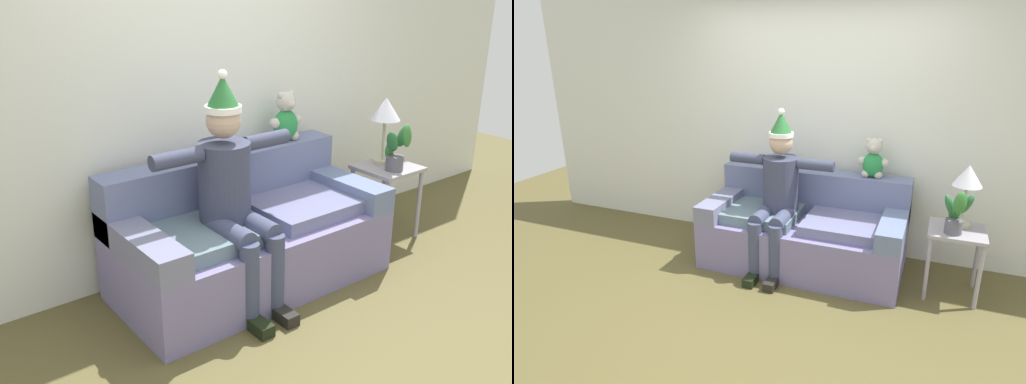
% 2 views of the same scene
% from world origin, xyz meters
% --- Properties ---
extents(ground_plane, '(10.00, 10.00, 0.00)m').
position_xyz_m(ground_plane, '(0.00, 0.00, 0.00)').
color(ground_plane, brown).
extents(back_wall, '(7.00, 0.10, 2.70)m').
position_xyz_m(back_wall, '(0.00, 1.55, 1.35)').
color(back_wall, silver).
rests_on(back_wall, ground_plane).
extents(couch, '(1.91, 0.91, 0.89)m').
position_xyz_m(couch, '(0.00, 1.02, 0.35)').
color(couch, slate).
rests_on(couch, ground_plane).
extents(person_seated, '(1.02, 0.77, 1.54)m').
position_xyz_m(person_seated, '(-0.23, 0.85, 0.79)').
color(person_seated, '#373C55').
rests_on(person_seated, ground_plane).
extents(teddy_bear, '(0.29, 0.17, 0.38)m').
position_xyz_m(teddy_bear, '(0.57, 1.30, 1.06)').
color(teddy_bear, '#278943').
rests_on(teddy_bear, couch).
extents(side_table, '(0.46, 0.44, 0.61)m').
position_xyz_m(side_table, '(1.36, 0.94, 0.50)').
color(side_table, '#99939E').
rests_on(side_table, ground_plane).
extents(table_lamp, '(0.24, 0.24, 0.54)m').
position_xyz_m(table_lamp, '(1.39, 1.03, 1.04)').
color(table_lamp, '#BDB392').
rests_on(table_lamp, side_table).
extents(potted_plant, '(0.26, 0.23, 0.39)m').
position_xyz_m(potted_plant, '(1.33, 0.84, 0.80)').
color(potted_plant, '#565660').
rests_on(potted_plant, side_table).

